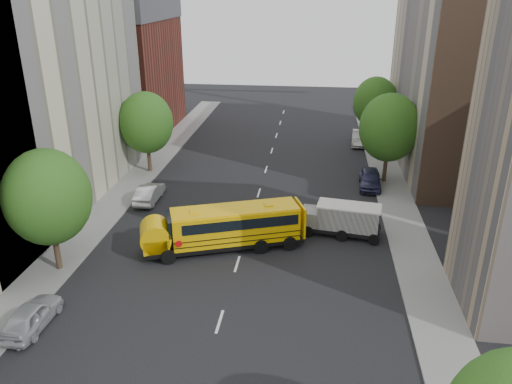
% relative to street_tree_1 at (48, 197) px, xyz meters
% --- Properties ---
extents(ground, '(120.00, 120.00, 0.00)m').
position_rel_street_tree_1_xyz_m(ground, '(11.00, 4.00, -4.95)').
color(ground, black).
rests_on(ground, ground).
extents(sidewalk_left, '(3.00, 80.00, 0.12)m').
position_rel_street_tree_1_xyz_m(sidewalk_left, '(-0.50, 9.00, -4.89)').
color(sidewalk_left, slate).
rests_on(sidewalk_left, ground).
extents(sidewalk_right, '(3.00, 80.00, 0.12)m').
position_rel_street_tree_1_xyz_m(sidewalk_right, '(22.50, 9.00, -4.89)').
color(sidewalk_right, slate).
rests_on(sidewalk_right, ground).
extents(lane_markings, '(0.15, 64.00, 0.01)m').
position_rel_street_tree_1_xyz_m(lane_markings, '(11.00, 14.00, -4.95)').
color(lane_markings, silver).
rests_on(lane_markings, ground).
extents(building_left_cream, '(10.00, 26.00, 20.00)m').
position_rel_street_tree_1_xyz_m(building_left_cream, '(-7.00, 10.00, 5.05)').
color(building_left_cream, beige).
rests_on(building_left_cream, ground).
extents(building_left_redbrick, '(10.00, 15.00, 13.00)m').
position_rel_street_tree_1_xyz_m(building_left_redbrick, '(-7.00, 32.00, 1.55)').
color(building_left_redbrick, maroon).
rests_on(building_left_redbrick, ground).
extents(building_right_far, '(10.00, 22.00, 18.00)m').
position_rel_street_tree_1_xyz_m(building_right_far, '(29.00, 24.00, 4.05)').
color(building_right_far, '#C3AE98').
rests_on(building_right_far, ground).
extents(building_right_sidewall, '(10.10, 0.30, 18.00)m').
position_rel_street_tree_1_xyz_m(building_right_sidewall, '(29.00, 13.00, 4.05)').
color(building_right_sidewall, brown).
rests_on(building_right_sidewall, ground).
extents(street_tree_1, '(5.12, 5.12, 7.90)m').
position_rel_street_tree_1_xyz_m(street_tree_1, '(0.00, 0.00, 0.00)').
color(street_tree_1, '#38281C').
rests_on(street_tree_1, ground).
extents(street_tree_2, '(4.99, 4.99, 7.71)m').
position_rel_street_tree_1_xyz_m(street_tree_2, '(0.00, 18.00, -0.12)').
color(street_tree_2, '#38281C').
rests_on(street_tree_2, ground).
extents(street_tree_4, '(5.25, 5.25, 8.10)m').
position_rel_street_tree_1_xyz_m(street_tree_4, '(22.00, 18.00, 0.12)').
color(street_tree_4, '#38281C').
rests_on(street_tree_4, ground).
extents(street_tree_5, '(4.86, 4.86, 7.51)m').
position_rel_street_tree_1_xyz_m(street_tree_5, '(22.00, 30.00, -0.25)').
color(street_tree_5, '#38281C').
rests_on(street_tree_5, ground).
extents(school_bus, '(10.71, 5.85, 2.98)m').
position_rel_street_tree_1_xyz_m(school_bus, '(9.78, 3.98, -3.29)').
color(school_bus, black).
rests_on(school_bus, ground).
extents(safari_truck, '(5.72, 2.79, 2.35)m').
position_rel_street_tree_1_xyz_m(safari_truck, '(17.76, 6.99, -3.71)').
color(safari_truck, black).
rests_on(safari_truck, ground).
extents(parked_car_0, '(1.72, 4.17, 1.41)m').
position_rel_street_tree_1_xyz_m(parked_car_0, '(1.40, -5.62, -4.24)').
color(parked_car_0, '#B0B0B7').
rests_on(parked_car_0, ground).
extents(parked_car_1, '(1.58, 4.36, 1.43)m').
position_rel_street_tree_1_xyz_m(parked_car_1, '(2.20, 11.16, -4.24)').
color(parked_car_1, silver).
rests_on(parked_car_1, ground).
extents(parked_car_4, '(2.09, 4.69, 1.57)m').
position_rel_street_tree_1_xyz_m(parked_car_4, '(20.60, 16.53, -4.17)').
color(parked_car_4, '#303054').
rests_on(parked_car_4, ground).
extents(parked_car_5, '(2.02, 4.78, 1.54)m').
position_rel_street_tree_1_xyz_m(parked_car_5, '(20.55, 29.51, -4.18)').
color(parked_car_5, '#9A9995').
rests_on(parked_car_5, ground).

